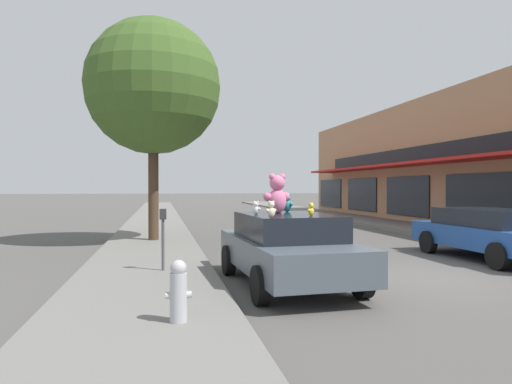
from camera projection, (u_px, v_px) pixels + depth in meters
ground_plane at (425, 277)px, 9.32m from camera, size 260.00×260.00×0.00m
sidewalk_near at (144, 286)px, 8.18m from camera, size 2.77×90.00×0.13m
plush_art_car at (287, 247)px, 8.58m from camera, size 2.11×4.19×1.34m
teddy_bear_giant at (277, 194)px, 8.84m from camera, size 0.58×0.38×0.77m
teddy_bear_cream at (271, 209)px, 7.55m from camera, size 0.21×0.15×0.28m
teddy_bear_teal at (287, 203)px, 9.35m from camera, size 0.24×0.28×0.38m
teddy_bear_green at (279, 203)px, 9.55m from camera, size 0.23×0.28×0.38m
teddy_bear_white at (256, 208)px, 8.41m from camera, size 0.17×0.17×0.25m
teddy_bear_purple at (278, 206)px, 9.11m from camera, size 0.17×0.20×0.28m
teddy_bear_yellow at (311, 209)px, 8.03m from camera, size 0.16×0.15×0.23m
parked_car_far_center at (489, 232)px, 11.62m from camera, size 1.91×4.36×1.30m
street_tree at (153, 87)px, 14.85m from camera, size 4.39×4.39×7.19m
fire_hydrant at (178, 291)px, 5.79m from camera, size 0.33×0.22×0.79m
parking_meter at (163, 231)px, 9.39m from camera, size 0.14×0.10×1.27m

